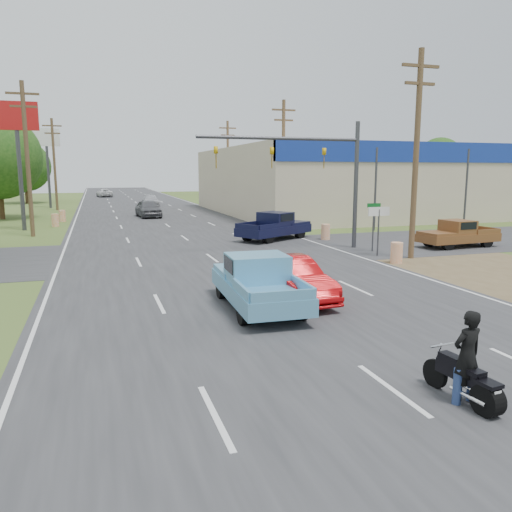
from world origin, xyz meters
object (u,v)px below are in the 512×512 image
object	(u,v)px
navy_pickup	(276,226)
distant_car_grey	(148,209)
rider	(467,360)
blue_pickup	(257,281)
motorcycle	(467,383)
distant_car_silver	(151,200)
distant_car_white	(104,193)
red_convertible	(290,279)
brown_pickup	(457,234)

from	to	relation	value
navy_pickup	distant_car_grey	xyz separation A→B (m)	(-6.10, 18.41, -0.07)
rider	distant_car_grey	size ratio (longest dim) A/B	0.35
blue_pickup	rider	bearing A→B (deg)	-75.42
navy_pickup	motorcycle	bearing A→B (deg)	-41.95
distant_car_silver	rider	bearing A→B (deg)	-88.30
distant_car_silver	distant_car_grey	bearing A→B (deg)	-94.93
rider	distant_car_grey	distance (m)	40.94
distant_car_silver	distant_car_white	size ratio (longest dim) A/B	0.97
rider	distant_car_grey	xyz separation A→B (m)	(-1.66, 40.91, -0.03)
rider	blue_pickup	bearing A→B (deg)	-83.43
red_convertible	blue_pickup	size ratio (longest dim) A/B	0.83
motorcycle	navy_pickup	size ratio (longest dim) A/B	0.34
rider	distant_car_white	size ratio (longest dim) A/B	0.35
brown_pickup	distant_car_silver	bearing A→B (deg)	13.64
rider	navy_pickup	xyz separation A→B (m)	(4.45, 22.50, 0.03)
blue_pickup	distant_car_silver	size ratio (longest dim) A/B	1.12
motorcycle	distant_car_white	distance (m)	81.78
motorcycle	distant_car_grey	world-z (taller)	distant_car_grey
distant_car_grey	distant_car_white	world-z (taller)	distant_car_grey
navy_pickup	distant_car_grey	world-z (taller)	navy_pickup
rider	blue_pickup	distance (m)	7.74
navy_pickup	distant_car_silver	bearing A→B (deg)	156.13
navy_pickup	distant_car_white	size ratio (longest dim) A/B	1.16
blue_pickup	motorcycle	bearing A→B (deg)	-75.45
blue_pickup	distant_car_white	world-z (taller)	blue_pickup
distant_car_white	blue_pickup	bearing A→B (deg)	84.84
distant_car_grey	rider	bearing A→B (deg)	-92.73
red_convertible	motorcycle	size ratio (longest dim) A/B	2.32
distant_car_white	distant_car_grey	bearing A→B (deg)	86.83
distant_car_silver	navy_pickup	bearing A→B (deg)	-81.10
rider	navy_pickup	distance (m)	22.93
brown_pickup	distant_car_white	distance (m)	67.78
distant_car_silver	red_convertible	bearing A→B (deg)	-88.69
distant_car_grey	distant_car_white	bearing A→B (deg)	89.42
blue_pickup	brown_pickup	size ratio (longest dim) A/B	1.09
distant_car_silver	motorcycle	bearing A→B (deg)	-88.29
blue_pickup	red_convertible	bearing A→B (deg)	23.86
rider	navy_pickup	bearing A→B (deg)	-106.81
blue_pickup	distant_car_silver	world-z (taller)	blue_pickup
red_convertible	navy_pickup	xyz separation A→B (m)	(4.74, 14.41, 0.16)
brown_pickup	distant_car_grey	world-z (taller)	distant_car_grey
motorcycle	blue_pickup	world-z (taller)	blue_pickup
red_convertible	distant_car_grey	size ratio (longest dim) A/B	0.91
brown_pickup	blue_pickup	bearing A→B (deg)	116.38
rider	blue_pickup	size ratio (longest dim) A/B	0.32
distant_car_white	distant_car_silver	bearing A→B (deg)	94.04
rider	distant_car_white	world-z (taller)	rider
navy_pickup	distant_car_silver	world-z (taller)	navy_pickup
distant_car_grey	red_convertible	bearing A→B (deg)	-92.67
rider	navy_pickup	size ratio (longest dim) A/B	0.31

